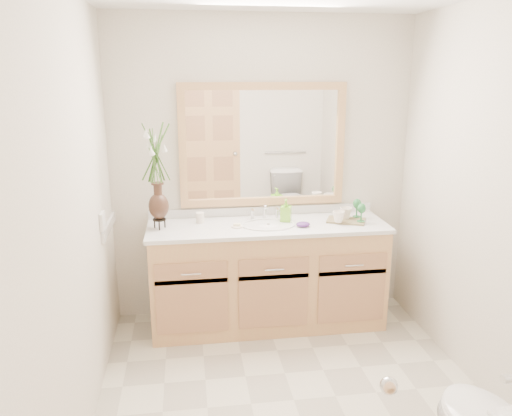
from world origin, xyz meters
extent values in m
plane|color=beige|center=(0.00, 0.00, 0.00)|extent=(2.60, 2.60, 0.00)
cube|color=silver|center=(0.00, 1.30, 1.20)|extent=(2.40, 0.02, 2.40)
cube|color=silver|center=(0.00, -1.30, 1.20)|extent=(2.40, 0.02, 2.40)
cube|color=silver|center=(-1.20, 0.00, 1.20)|extent=(0.02, 2.60, 2.40)
cube|color=silver|center=(1.20, 0.00, 1.20)|extent=(0.02, 2.60, 2.40)
cube|color=tan|center=(0.00, 1.01, 0.40)|extent=(1.80, 0.55, 0.80)
cube|color=silver|center=(0.00, 1.01, 0.82)|extent=(1.84, 0.57, 0.03)
ellipsoid|color=white|center=(0.00, 0.99, 0.78)|extent=(0.38, 0.30, 0.12)
cylinder|color=silver|center=(0.00, 1.17, 0.89)|extent=(0.02, 0.02, 0.11)
cylinder|color=silver|center=(-0.10, 1.17, 0.87)|extent=(0.02, 0.02, 0.08)
cylinder|color=silver|center=(0.10, 1.17, 0.87)|extent=(0.02, 0.02, 0.08)
cube|color=white|center=(0.00, 1.28, 1.41)|extent=(1.20, 0.01, 0.85)
cube|color=tan|center=(0.00, 1.28, 1.86)|extent=(1.32, 0.04, 0.06)
cube|color=tan|center=(0.00, 1.28, 0.95)|extent=(1.32, 0.04, 0.06)
cube|color=tan|center=(-0.63, 1.28, 1.41)|extent=(0.06, 0.04, 0.85)
cube|color=tan|center=(0.63, 1.28, 1.41)|extent=(0.06, 0.04, 0.85)
cube|color=white|center=(-1.19, 0.76, 0.98)|extent=(0.02, 0.12, 0.12)
cube|color=tan|center=(-0.30, -1.29, 1.00)|extent=(0.80, 0.03, 2.00)
cylinder|color=black|center=(-0.82, 1.03, 0.90)|extent=(0.10, 0.10, 0.01)
ellipsoid|color=black|center=(-0.82, 1.03, 1.00)|extent=(0.15, 0.15, 0.19)
cylinder|color=black|center=(-0.82, 1.03, 1.13)|extent=(0.06, 0.06, 0.09)
cylinder|color=#4C7A33|center=(-0.82, 1.03, 1.36)|extent=(0.05, 0.05, 0.35)
cylinder|color=white|center=(-0.51, 1.13, 0.87)|extent=(0.06, 0.06, 0.08)
cylinder|color=white|center=(-0.24, 0.97, 0.84)|extent=(0.09, 0.09, 0.01)
cube|color=beige|center=(-0.24, 0.97, 0.85)|extent=(0.06, 0.04, 0.02)
imported|color=#7BCC30|center=(0.15, 1.08, 0.91)|extent=(0.09, 0.10, 0.16)
ellipsoid|color=#4A2369|center=(0.25, 0.92, 0.85)|extent=(0.12, 0.11, 0.04)
cube|color=brown|center=(0.62, 1.01, 0.84)|extent=(0.34, 0.29, 0.01)
imported|color=white|center=(0.54, 0.95, 0.89)|extent=(0.12, 0.11, 0.09)
imported|color=white|center=(0.63, 1.04, 0.89)|extent=(0.13, 0.13, 0.09)
cylinder|color=#257137|center=(0.72, 0.94, 0.85)|extent=(0.06, 0.06, 0.01)
cylinder|color=#257137|center=(0.72, 0.94, 0.89)|extent=(0.01, 0.01, 0.09)
ellipsoid|color=#257137|center=(0.72, 0.94, 0.95)|extent=(0.06, 0.06, 0.08)
cylinder|color=#257137|center=(0.73, 1.07, 0.85)|extent=(0.06, 0.06, 0.01)
cylinder|color=#257137|center=(0.73, 1.07, 0.89)|extent=(0.01, 0.01, 0.09)
ellipsoid|color=#257137|center=(0.73, 1.07, 0.95)|extent=(0.07, 0.07, 0.08)
camera|label=1|loc=(-0.61, -2.61, 1.95)|focal=35.00mm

